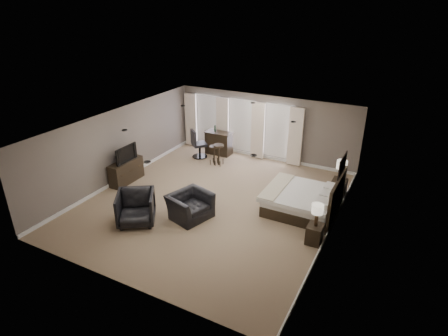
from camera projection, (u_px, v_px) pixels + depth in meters
The scene contains 16 objects.
room at pixel (212, 166), 11.51m from camera, with size 7.60×8.60×2.64m.
window_bay at pixel (240, 127), 15.29m from camera, with size 5.25×0.20×2.30m.
bed at pixel (300, 191), 11.36m from camera, with size 2.09×1.99×1.33m, color silver.
nightstand_near at pixel (315, 234), 9.98m from camera, with size 0.40×0.48×0.53m, color black.
nightstand_far at pixel (339, 188), 12.30m from camera, with size 0.45×0.55×0.60m, color black.
lamp_near at pixel (317, 215), 9.74m from camera, with size 0.31×0.31×0.63m, color beige.
lamp_far at pixel (341, 170), 12.04m from camera, with size 0.33×0.33×0.69m, color beige.
wall_art at pixel (342, 165), 10.44m from camera, with size 0.04×0.96×0.56m, color slate.
dresser at pixel (126, 171), 13.26m from camera, with size 0.44×1.38×0.80m, color black.
tv at pixel (125, 159), 13.06m from camera, with size 1.01×0.58×0.13m, color black.
armchair_near at pixel (190, 202), 11.05m from camera, with size 1.17×0.76×1.02m, color black.
armchair_far at pixel (136, 206), 10.77m from camera, with size 1.03×0.97×1.06m, color black.
bar_counter at pixel (219, 143), 15.64m from camera, with size 1.11×0.58×0.97m, color black.
bar_stool_left at pixel (214, 155), 14.68m from camera, with size 0.36×0.36×0.76m, color black.
bar_stool_right at pixel (219, 155), 14.61m from camera, with size 0.40×0.40×0.84m, color black.
desk_chair at pixel (200, 144), 15.24m from camera, with size 0.61×0.61×1.20m, color black.
Camera 1 is at (5.22, -9.13, 6.00)m, focal length 30.00 mm.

